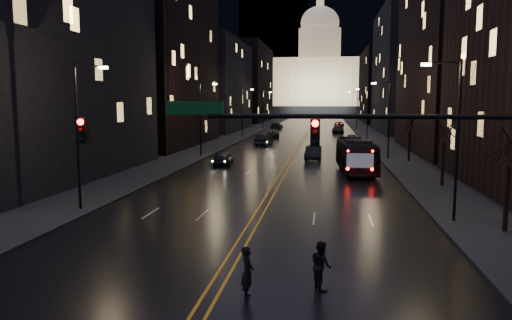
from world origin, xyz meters
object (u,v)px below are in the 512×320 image
at_px(traffic_signal, 382,147).
at_px(bus, 356,156).
at_px(oncoming_car_b, 264,140).
at_px(receding_car_a, 313,153).
at_px(oncoming_car_a, 223,158).
at_px(pedestrian_b, 321,265).
at_px(pedestrian_a, 247,272).

relative_size(traffic_signal, bus, 1.53).
height_order(traffic_signal, oncoming_car_b, traffic_signal).
height_order(bus, receding_car_a, bus).
xyz_separation_m(oncoming_car_a, pedestrian_b, (10.50, -33.28, 0.10)).
bearing_deg(oncoming_car_b, oncoming_car_a, 92.57).
relative_size(oncoming_car_b, pedestrian_b, 2.84).
height_order(receding_car_a, pedestrian_a, pedestrian_a).
bearing_deg(receding_car_a, oncoming_car_b, 117.27).
bearing_deg(oncoming_car_b, traffic_signal, 107.36).
bearing_deg(receding_car_a, bus, -63.23).
height_order(oncoming_car_a, pedestrian_b, pedestrian_b).
height_order(bus, oncoming_car_b, bus).
distance_m(traffic_signal, bus, 29.87).
height_order(receding_car_a, pedestrian_b, pedestrian_b).
height_order(traffic_signal, pedestrian_a, traffic_signal).
bearing_deg(pedestrian_b, traffic_signal, -93.96).
bearing_deg(pedestrian_b, oncoming_car_b, -15.34).
bearing_deg(bus, receding_car_a, 109.89).
distance_m(oncoming_car_a, pedestrian_a, 35.40).
xyz_separation_m(bus, receding_car_a, (-4.26, 9.43, -0.78)).
bearing_deg(pedestrian_b, bus, -29.99).
bearing_deg(bus, oncoming_car_b, 110.21).
bearing_deg(bus, pedestrian_b, -99.96).
height_order(oncoming_car_b, pedestrian_a, pedestrian_a).
height_order(pedestrian_a, pedestrian_b, pedestrian_a).
bearing_deg(oncoming_car_a, pedestrian_b, 101.94).
bearing_deg(oncoming_car_a, oncoming_car_b, -99.04).
height_order(oncoming_car_b, pedestrian_b, pedestrian_b).
height_order(oncoming_car_a, receding_car_a, receding_car_a).
xyz_separation_m(receding_car_a, pedestrian_b, (1.29, -39.87, 0.09)).
bearing_deg(pedestrian_b, receding_car_a, -22.57).
bearing_deg(oncoming_car_b, pedestrian_a, 102.52).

